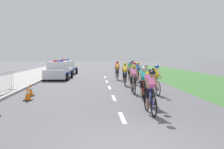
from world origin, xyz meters
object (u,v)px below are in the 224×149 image
at_px(cyclist_fourth, 155,79).
at_px(cyclist_twelfth, 132,69).
at_px(cyclist_third, 143,83).
at_px(cyclist_tenth, 137,72).
at_px(cyclist_fifth, 133,79).
at_px(crowd_barrier_rear, 6,82).
at_px(cyclist_eighth, 125,74).
at_px(traffic_cone_mid, 28,94).
at_px(cyclist_seventh, 133,73).
at_px(police_car_second, 66,68).
at_px(cyclist_eleventh, 117,70).
at_px(cyclist_lead, 150,91).
at_px(cyclist_second, 150,87).
at_px(police_car_nearest, 59,71).
at_px(cyclist_sixth, 144,76).
at_px(traffic_cone_near, 30,90).

bearing_deg(cyclist_fourth, cyclist_twelfth, 88.67).
distance_m(cyclist_third, cyclist_fourth, 1.85).
bearing_deg(cyclist_twelfth, cyclist_tenth, -92.98).
xyz_separation_m(cyclist_fifth, crowd_barrier_rear, (-6.54, -0.17, -0.14)).
relative_size(cyclist_tenth, crowd_barrier_rear, 0.74).
height_order(cyclist_fourth, cyclist_fifth, same).
height_order(cyclist_eighth, cyclist_tenth, same).
bearing_deg(traffic_cone_mid, cyclist_seventh, 48.96).
bearing_deg(police_car_second, cyclist_seventh, -59.22).
distance_m(cyclist_fifth, cyclist_eleventh, 7.93).
height_order(cyclist_lead, cyclist_eleventh, same).
height_order(cyclist_lead, traffic_cone_mid, cyclist_lead).
relative_size(cyclist_fifth, crowd_barrier_rear, 0.74).
xyz_separation_m(police_car_second, crowd_barrier_rear, (-1.43, -14.45, -0.03)).
distance_m(cyclist_second, cyclist_seventh, 8.20).
bearing_deg(crowd_barrier_rear, cyclist_fourth, -1.86).
bearing_deg(cyclist_eleventh, traffic_cone_mid, -116.02).
bearing_deg(cyclist_third, cyclist_eighth, 92.04).
relative_size(cyclist_fourth, cyclist_fifth, 1.00).
bearing_deg(cyclist_eighth, traffic_cone_mid, -131.07).
relative_size(cyclist_fifth, traffic_cone_mid, 2.69).
relative_size(cyclist_fifth, cyclist_eighth, 1.00).
xyz_separation_m(cyclist_twelfth, police_car_nearest, (-6.43, -1.29, -0.11)).
bearing_deg(police_car_second, cyclist_tenth, -54.62).
distance_m(cyclist_eighth, cyclist_twelfth, 6.46).
relative_size(cyclist_fourth, cyclist_eleventh, 1.00).
xyz_separation_m(cyclist_seventh, police_car_nearest, (-5.76, 4.24, -0.11)).
bearing_deg(police_car_nearest, cyclist_lead, -70.11).
bearing_deg(crowd_barrier_rear, cyclist_fifth, 1.50).
height_order(cyclist_eighth, cyclist_eleventh, same).
bearing_deg(police_car_nearest, cyclist_fourth, -56.23).
height_order(cyclist_eighth, cyclist_twelfth, same).
bearing_deg(police_car_nearest, traffic_cone_mid, -89.56).
distance_m(cyclist_fourth, cyclist_eighth, 4.37).
bearing_deg(police_car_second, police_car_nearest, -89.99).
bearing_deg(cyclist_tenth, cyclist_sixth, -92.86).
bearing_deg(cyclist_lead, cyclist_third, 84.45).
relative_size(cyclist_sixth, cyclist_seventh, 1.00).
xyz_separation_m(cyclist_tenth, police_car_nearest, (-6.20, 3.29, -0.11)).
xyz_separation_m(cyclist_lead, cyclist_fifth, (0.11, 4.98, 0.00)).
bearing_deg(police_car_second, cyclist_eighth, -64.12).
bearing_deg(traffic_cone_mid, police_car_second, 90.29).
bearing_deg(cyclist_fifth, crowd_barrier_rear, -178.50).
distance_m(cyclist_eighth, traffic_cone_near, 6.82).
bearing_deg(cyclist_third, cyclist_sixth, 78.99).
bearing_deg(cyclist_fourth, cyclist_sixth, 95.23).
distance_m(cyclist_eleventh, traffic_cone_mid, 10.97).
height_order(cyclist_second, cyclist_eighth, same).
bearing_deg(police_car_second, traffic_cone_mid, -89.71).
bearing_deg(police_car_nearest, cyclist_second, -67.00).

